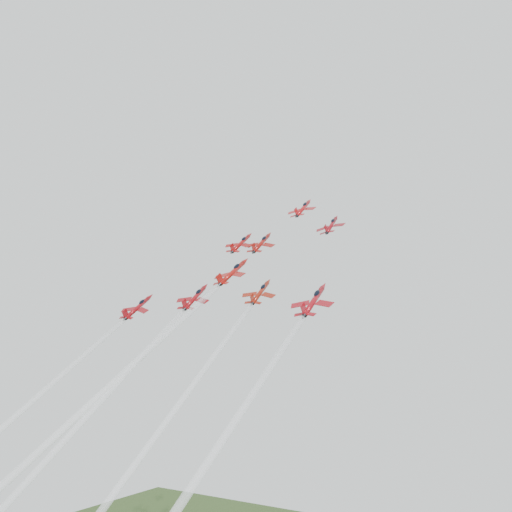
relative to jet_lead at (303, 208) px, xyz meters
The scene contains 9 objects.
jet_lead is the anchor object (origin of this frame).
jet_row2_left 24.00m from the jet_lead, 125.80° to the right, with size 9.31×11.44×8.75m.
jet_row2_center 22.61m from the jet_lead, 103.09° to the right, with size 9.38×11.54×8.82m.
jet_row2_right 22.01m from the jet_lead, 39.29° to the right, with size 8.69×10.69×8.17m.
jet_center 89.42m from the jet_lead, 93.91° to the right, with size 10.40×91.49×68.97m.
jet_rear_farleft 102.04m from the jet_lead, 108.78° to the right, with size 9.16×80.55×60.72m.
jet_rear_left 96.51m from the jet_lead, 97.23° to the right, with size 9.34×82.19×61.96m.
jet_rear_right 92.19m from the jet_lead, 82.66° to the right, with size 8.57×75.40×56.83m.
jet_rear_farright 106.86m from the jet_lead, 72.99° to the right, with size 10.05×88.41×66.64m.
Camera 1 is at (81.70, -125.85, 128.87)m, focal length 40.00 mm.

